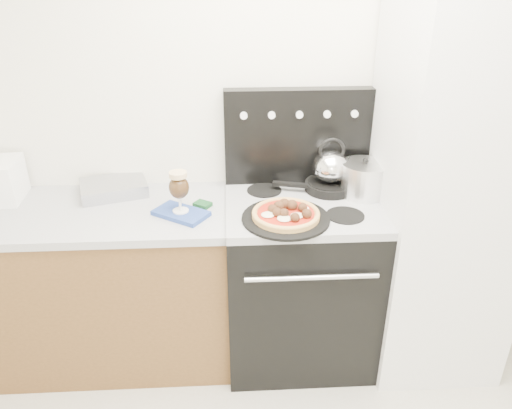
{
  "coord_description": "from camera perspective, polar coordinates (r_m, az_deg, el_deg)",
  "views": [
    {
      "loc": [
        -0.28,
        -1.02,
        2.02
      ],
      "look_at": [
        -0.16,
        1.05,
        0.98
      ],
      "focal_mm": 35.0,
      "sensor_mm": 36.0,
      "label": 1
    }
  ],
  "objects": [
    {
      "name": "fridge",
      "position": [
        2.64,
        20.7,
        0.92
      ],
      "size": [
        0.64,
        0.68,
        1.9
      ],
      "primitive_type": "cube",
      "color": "silver",
      "rests_on": "ground"
    },
    {
      "name": "countertop",
      "position": [
        2.6,
        -19.62,
        -0.96
      ],
      "size": [
        1.48,
        0.63,
        0.04
      ],
      "primitive_type": "cube",
      "color": "#AFAFB5",
      "rests_on": "base_cabinet"
    },
    {
      "name": "cooktop",
      "position": [
        2.49,
        5.34,
        -0.2
      ],
      "size": [
        0.76,
        0.65,
        0.04
      ],
      "primitive_type": "cube",
      "color": "#ADADB2",
      "rests_on": "stove_body"
    },
    {
      "name": "tea_kettle",
      "position": [
        2.57,
        8.56,
        4.58
      ],
      "size": [
        0.23,
        0.23,
        0.2
      ],
      "primitive_type": null,
      "rotation": [
        0.0,
        0.0,
        -0.32
      ],
      "color": "silver",
      "rests_on": "skillet"
    },
    {
      "name": "stock_pot",
      "position": [
        2.57,
        12.19,
        2.74
      ],
      "size": [
        0.28,
        0.28,
        0.16
      ],
      "primitive_type": "cylinder",
      "rotation": [
        0.0,
        0.0,
        0.28
      ],
      "color": "silver",
      "rests_on": "cooktop"
    },
    {
      "name": "pizza",
      "position": [
        2.3,
        3.43,
        -0.95
      ],
      "size": [
        0.4,
        0.4,
        0.04
      ],
      "primitive_type": null,
      "rotation": [
        0.0,
        0.0,
        -0.33
      ],
      "color": "#E9A74A",
      "rests_on": "pizza_pan"
    },
    {
      "name": "foil_sheet",
      "position": [
        2.7,
        -15.96,
        1.86
      ],
      "size": [
        0.39,
        0.33,
        0.07
      ],
      "primitive_type": "cube",
      "rotation": [
        0.0,
        0.0,
        0.3
      ],
      "color": "silver",
      "rests_on": "countertop"
    },
    {
      "name": "beer_glass",
      "position": [
        2.36,
        -8.76,
        1.46
      ],
      "size": [
        0.12,
        0.12,
        0.21
      ],
      "primitive_type": null,
      "rotation": [
        0.0,
        0.0,
        -0.28
      ],
      "color": "#362211",
      "rests_on": "oven_mitt"
    },
    {
      "name": "pizza_pan",
      "position": [
        2.31,
        3.41,
        -1.58
      ],
      "size": [
        0.51,
        0.51,
        0.01
      ],
      "primitive_type": "cylinder",
      "rotation": [
        0.0,
        0.0,
        0.31
      ],
      "color": "black",
      "rests_on": "cooktop"
    },
    {
      "name": "stove_body",
      "position": [
        2.72,
        4.93,
        -8.87
      ],
      "size": [
        0.76,
        0.65,
        0.88
      ],
      "primitive_type": "cube",
      "color": "black",
      "rests_on": "ground"
    },
    {
      "name": "base_cabinet",
      "position": [
        2.83,
        -18.23,
        -9.08
      ],
      "size": [
        1.45,
        0.6,
        0.86
      ],
      "primitive_type": "cube",
      "color": "brown",
      "rests_on": "ground"
    },
    {
      "name": "room_shell",
      "position": [
        1.54,
        7.51,
        -3.42
      ],
      "size": [
        3.52,
        3.01,
        2.52
      ],
      "color": "beige",
      "rests_on": "ground"
    },
    {
      "name": "oven_mitt",
      "position": [
        2.41,
        -8.57,
        -1.0
      ],
      "size": [
        0.29,
        0.26,
        0.02
      ],
      "primitive_type": "cube",
      "rotation": [
        0.0,
        0.0,
        -0.59
      ],
      "color": "#274293",
      "rests_on": "countertop"
    },
    {
      "name": "backguard",
      "position": [
        2.63,
        4.74,
        7.76
      ],
      "size": [
        0.76,
        0.08,
        0.5
      ],
      "primitive_type": "cube",
      "color": "black",
      "rests_on": "cooktop"
    },
    {
      "name": "skillet",
      "position": [
        2.62,
        8.38,
        2.09
      ],
      "size": [
        0.31,
        0.31,
        0.05
      ],
      "primitive_type": "cylinder",
      "rotation": [
        0.0,
        0.0,
        -0.25
      ],
      "color": "black",
      "rests_on": "cooktop"
    }
  ]
}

